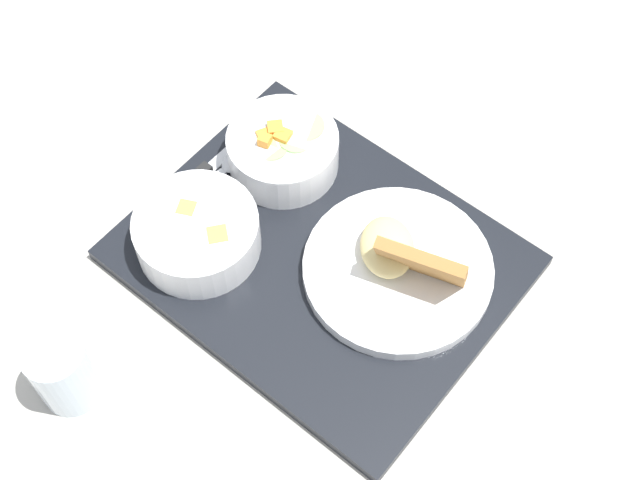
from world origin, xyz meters
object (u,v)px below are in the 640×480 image
object	(u,v)px
glass_water	(64,373)
knife	(204,172)
bowl_salad	(283,149)
plate_main	(399,266)
spoon	(225,171)
bowl_soup	(197,232)

from	to	relation	value
glass_water	knife	bearing A→B (deg)	102.98
bowl_salad	plate_main	xyz separation A→B (m)	(0.19, -0.04, -0.01)
plate_main	spoon	world-z (taller)	plate_main
bowl_salad	knife	size ratio (longest dim) A/B	0.77
plate_main	spoon	bearing A→B (deg)	-176.41
bowl_soup	plate_main	distance (m)	0.22
plate_main	glass_water	xyz separation A→B (m)	(-0.19, -0.31, 0.01)
bowl_soup	glass_water	world-z (taller)	glass_water
spoon	knife	bearing A→B (deg)	134.76
bowl_soup	glass_water	size ratio (longest dim) A/B	1.49
plate_main	knife	distance (m)	0.26
knife	spoon	world-z (taller)	same
knife	bowl_salad	bearing A→B (deg)	-41.41
plate_main	bowl_salad	bearing A→B (deg)	168.88
bowl_soup	knife	bearing A→B (deg)	128.23
bowl_salad	plate_main	size ratio (longest dim) A/B	0.62
knife	bowl_soup	bearing A→B (deg)	-139.82
glass_water	bowl_salad	bearing A→B (deg)	90.05
knife	spoon	size ratio (longest dim) A/B	1.03
bowl_salad	plate_main	world-z (taller)	plate_main
knife	glass_water	size ratio (longest dim) A/B	1.82
bowl_soup	plate_main	xyz separation A→B (m)	(0.20, 0.11, -0.01)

